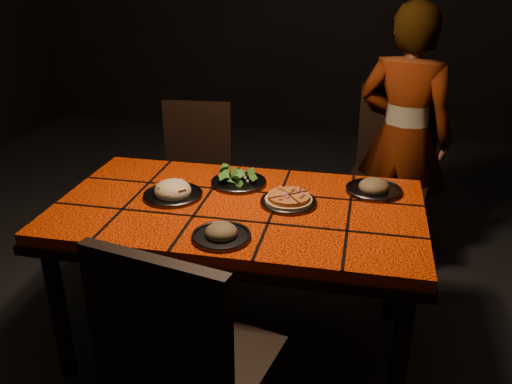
% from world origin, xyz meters
% --- Properties ---
extents(room_shell, '(6.04, 7.04, 3.08)m').
position_xyz_m(room_shell, '(0.00, 0.00, 1.50)').
color(room_shell, black).
rests_on(room_shell, ground).
extents(dining_table, '(1.62, 0.92, 0.75)m').
position_xyz_m(dining_table, '(0.00, 0.00, 0.67)').
color(dining_table, '#F53B07').
rests_on(dining_table, ground).
extents(chair_near, '(0.55, 0.55, 1.03)m').
position_xyz_m(chair_near, '(0.02, -0.82, 0.59)').
color(chair_near, black).
rests_on(chair_near, ground).
extents(chair_far_left, '(0.46, 0.46, 0.94)m').
position_xyz_m(chair_far_left, '(-0.49, 0.88, 0.54)').
color(chair_far_left, black).
rests_on(chair_far_left, ground).
extents(chair_far_right, '(0.55, 0.55, 1.04)m').
position_xyz_m(chair_far_right, '(0.69, 1.07, 0.60)').
color(chair_far_right, black).
rests_on(chair_far_right, ground).
extents(diner, '(0.65, 0.52, 1.55)m').
position_xyz_m(diner, '(0.74, 1.04, 0.77)').
color(diner, brown).
rests_on(diner, ground).
extents(plate_pizza, '(0.29, 0.29, 0.04)m').
position_xyz_m(plate_pizza, '(0.21, 0.05, 0.77)').
color(plate_pizza, '#3A393E').
rests_on(plate_pizza, dining_table).
extents(plate_pasta, '(0.27, 0.27, 0.09)m').
position_xyz_m(plate_pasta, '(-0.31, 0.02, 0.77)').
color(plate_pasta, '#3A393E').
rests_on(plate_pasta, dining_table).
extents(plate_salad, '(0.27, 0.27, 0.07)m').
position_xyz_m(plate_salad, '(-0.05, 0.22, 0.78)').
color(plate_salad, '#3A393E').
rests_on(plate_salad, dining_table).
extents(plate_mushroom_a, '(0.23, 0.23, 0.08)m').
position_xyz_m(plate_mushroom_a, '(0.01, -0.31, 0.77)').
color(plate_mushroom_a, '#3A393E').
rests_on(plate_mushroom_a, dining_table).
extents(plate_mushroom_b, '(0.26, 0.26, 0.08)m').
position_xyz_m(plate_mushroom_b, '(0.58, 0.26, 0.77)').
color(plate_mushroom_b, '#3A393E').
rests_on(plate_mushroom_b, dining_table).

